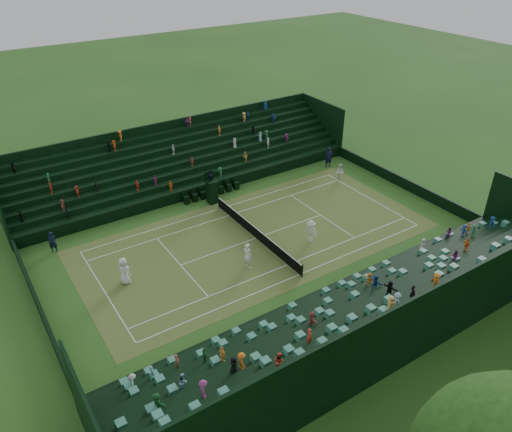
# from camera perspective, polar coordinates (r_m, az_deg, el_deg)

# --- Properties ---
(ground) EXTENTS (160.00, 160.00, 0.00)m
(ground) POSITION_cam_1_polar(r_m,az_deg,el_deg) (38.41, 0.00, -2.57)
(ground) COLOR #26581B
(ground) RESTS_ON ground
(court_surface) EXTENTS (12.97, 26.77, 0.01)m
(court_surface) POSITION_cam_1_polar(r_m,az_deg,el_deg) (38.41, 0.00, -2.56)
(court_surface) COLOR #397025
(court_surface) RESTS_ON ground
(perimeter_wall_north) EXTENTS (17.17, 0.20, 1.00)m
(perimeter_wall_north) POSITION_cam_1_polar(r_m,az_deg,el_deg) (47.59, 16.27, 3.78)
(perimeter_wall_north) COLOR black
(perimeter_wall_north) RESTS_ON ground
(perimeter_wall_south) EXTENTS (17.17, 0.20, 1.00)m
(perimeter_wall_south) POSITION_cam_1_polar(r_m,az_deg,el_deg) (33.90, -23.46, -9.71)
(perimeter_wall_south) COLOR black
(perimeter_wall_south) RESTS_ON ground
(perimeter_wall_east) EXTENTS (0.20, 31.77, 1.00)m
(perimeter_wall_east) POSITION_cam_1_polar(r_m,az_deg,el_deg) (32.71, 8.24, -8.64)
(perimeter_wall_east) COLOR black
(perimeter_wall_east) RESTS_ON ground
(perimeter_wall_west) EXTENTS (0.20, 31.77, 1.00)m
(perimeter_wall_west) POSITION_cam_1_polar(r_m,az_deg,el_deg) (44.53, -5.98, 3.01)
(perimeter_wall_west) COLOR black
(perimeter_wall_west) RESTS_ON ground
(north_grandstand) EXTENTS (6.60, 32.00, 4.90)m
(north_grandstand) POSITION_cam_1_polar(r_m,az_deg,el_deg) (29.86, 13.66, -11.20)
(north_grandstand) COLOR black
(north_grandstand) RESTS_ON ground
(south_grandstand) EXTENTS (6.60, 32.00, 4.90)m
(south_grandstand) POSITION_cam_1_polar(r_m,az_deg,el_deg) (47.48, -8.43, 6.07)
(south_grandstand) COLOR black
(south_grandstand) RESTS_ON ground
(tennis_net) EXTENTS (11.67, 0.10, 1.06)m
(tennis_net) POSITION_cam_1_polar(r_m,az_deg,el_deg) (38.13, 0.00, -1.91)
(tennis_net) COLOR black
(tennis_net) RESTS_ON ground
(umpire_chair) EXTENTS (1.00, 1.00, 3.14)m
(umpire_chair) POSITION_cam_1_polar(r_m,az_deg,el_deg) (42.83, -5.08, 3.14)
(umpire_chair) COLOR black
(umpire_chair) RESTS_ON ground
(courtside_chairs) EXTENTS (0.47, 5.45, 1.03)m
(courtside_chairs) POSITION_cam_1_polar(r_m,az_deg,el_deg) (44.31, -5.07, 2.74)
(courtside_chairs) COLOR black
(courtside_chairs) RESTS_ON ground
(player_near_west) EXTENTS (1.14, 0.97, 1.99)m
(player_near_west) POSITION_cam_1_polar(r_m,az_deg,el_deg) (34.50, -14.83, -6.08)
(player_near_west) COLOR white
(player_near_west) RESTS_ON ground
(player_near_east) EXTENTS (0.84, 0.68, 1.99)m
(player_near_east) POSITION_cam_1_polar(r_m,az_deg,el_deg) (34.79, -0.97, -4.55)
(player_near_east) COLOR white
(player_near_east) RESTS_ON ground
(player_far_west) EXTENTS (0.91, 0.78, 1.62)m
(player_far_west) POSITION_cam_1_polar(r_m,az_deg,el_deg) (47.43, 9.59, 4.96)
(player_far_west) COLOR white
(player_far_west) RESTS_ON ground
(player_far_east) EXTENTS (1.27, 0.91, 1.78)m
(player_far_east) POSITION_cam_1_polar(r_m,az_deg,el_deg) (37.85, 6.28, -1.73)
(player_far_east) COLOR white
(player_far_east) RESTS_ON ground
(line_judge_north) EXTENTS (0.73, 0.87, 2.03)m
(line_judge_north) POSITION_cam_1_polar(r_m,az_deg,el_deg) (49.89, 8.32, 6.66)
(line_judge_north) COLOR black
(line_judge_north) RESTS_ON ground
(line_judge_south) EXTENTS (0.58, 0.71, 1.66)m
(line_judge_south) POSITION_cam_1_polar(r_m,az_deg,el_deg) (39.40, -22.22, -2.78)
(line_judge_south) COLOR black
(line_judge_south) RESTS_ON ground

